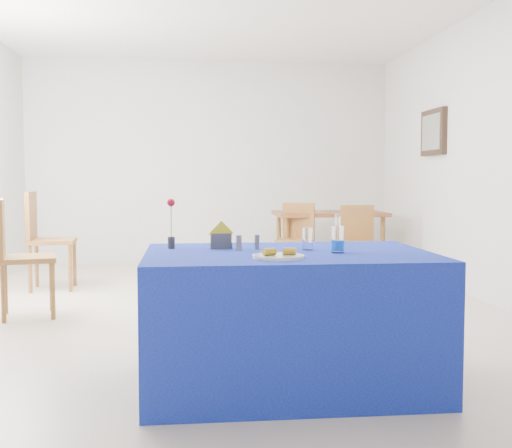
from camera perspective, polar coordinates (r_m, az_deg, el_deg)
The scene contains 18 objects.
floor at distance 5.60m, azimuth -2.74°, elevation -8.05°, with size 7.00×7.00×0.00m, color #C0B29F.
room_shell at distance 5.51m, azimuth -2.80°, elevation 10.03°, with size 7.00×7.00×7.00m.
picture_frame at distance 7.62m, azimuth 15.51°, elevation 7.85°, with size 0.06×0.64×0.52m, color black.
picture_art at distance 7.61m, azimuth 15.33°, elevation 7.86°, with size 0.02×0.52×0.40m, color #998C66.
plate at distance 3.34m, azimuth 1.99°, elevation -2.90°, with size 0.27×0.27×0.01m, color silver.
drinking_glass at distance 3.74m, azimuth 4.61°, elevation -1.29°, with size 0.06×0.06×0.13m, color white.
salt_shaker at distance 3.72m, azimuth -1.53°, elevation -1.65°, with size 0.03×0.03×0.09m, color slate.
pepper_shaker at distance 3.74m, azimuth 0.09°, elevation -1.62°, with size 0.03×0.03×0.09m, color #5D5D61.
blue_table at distance 3.69m, azimuth 2.85°, elevation -8.36°, with size 1.60×1.10×0.76m.
water_bottle at distance 3.60m, azimuth 7.25°, elevation -1.41°, with size 0.07×0.07×0.21m.
napkin_holder at distance 3.79m, azimuth -3.13°, elevation -1.45°, with size 0.15×0.06×0.16m.
rose_vase at distance 3.81m, azimuth -7.55°, elevation -0.08°, with size 0.05×0.05×0.30m.
oak_table at distance 8.26m, azimuth 6.51°, elevation 0.56°, with size 1.37×0.88×0.76m.
chair_bg_left at distance 7.72m, azimuth 3.63°, elevation -0.90°, with size 0.52×0.52×0.88m.
chair_bg_right at distance 7.52m, azimuth 9.07°, elevation -1.14°, with size 0.43×0.43×0.87m.
chair_win_a at distance 5.77m, azimuth -20.56°, elevation -2.12°, with size 0.54×0.54×1.00m.
chair_win_b at distance 7.12m, azimuth -18.41°, elevation -0.78°, with size 0.49×0.49×1.04m.
banana_pieces at distance 3.33m, azimuth 2.10°, elevation -2.46°, with size 0.18×0.07×0.04m.
Camera 1 is at (-0.33, -5.47, 1.17)m, focal length 45.00 mm.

